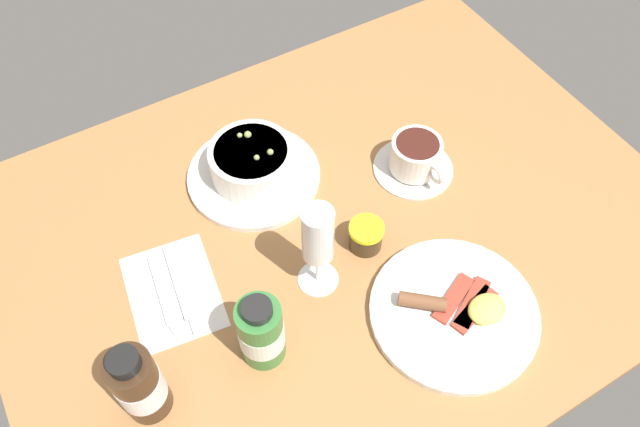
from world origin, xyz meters
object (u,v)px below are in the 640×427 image
(porridge_bowl, at_px, (253,165))
(sauce_bottle_brown, at_px, (139,385))
(coffee_cup, at_px, (415,158))
(breakfast_plate, at_px, (455,312))
(cutlery_setting, at_px, (174,294))
(jam_jar, at_px, (366,236))
(sauce_bottle_green, at_px, (261,332))
(wine_glass, at_px, (318,239))

(porridge_bowl, height_order, sauce_bottle_brown, sauce_bottle_brown)
(porridge_bowl, height_order, coffee_cup, porridge_bowl)
(coffee_cup, bearing_deg, sauce_bottle_brown, 15.97)
(coffee_cup, distance_m, breakfast_plate, 0.28)
(cutlery_setting, bearing_deg, coffee_cup, -177.78)
(jam_jar, relative_size, sauce_bottle_green, 0.41)
(sauce_bottle_green, height_order, breakfast_plate, sauce_bottle_green)
(porridge_bowl, xyz_separation_m, breakfast_plate, (-0.14, 0.39, -0.02))
(coffee_cup, bearing_deg, porridge_bowl, -26.38)
(cutlery_setting, height_order, coffee_cup, coffee_cup)
(jam_jar, xyz_separation_m, sauce_bottle_brown, (0.39, 0.07, 0.05))
(cutlery_setting, xyz_separation_m, breakfast_plate, (-0.35, 0.24, 0.01))
(sauce_bottle_brown, xyz_separation_m, breakfast_plate, (-0.44, 0.10, -0.06))
(coffee_cup, distance_m, sauce_bottle_brown, 0.57)
(porridge_bowl, bearing_deg, coffee_cup, 153.62)
(cutlery_setting, distance_m, wine_glass, 0.25)
(wine_glass, height_order, breakfast_plate, wine_glass)
(porridge_bowl, distance_m, wine_glass, 0.24)
(cutlery_setting, distance_m, coffee_cup, 0.46)
(coffee_cup, bearing_deg, jam_jar, 29.39)
(cutlery_setting, height_order, wine_glass, wine_glass)
(porridge_bowl, bearing_deg, sauce_bottle_brown, 43.16)
(coffee_cup, xyz_separation_m, jam_jar, (0.16, 0.09, -0.01))
(breakfast_plate, bearing_deg, wine_glass, -46.63)
(wine_glass, relative_size, sauce_bottle_green, 1.29)
(cutlery_setting, xyz_separation_m, sauce_bottle_green, (-0.08, 0.15, 0.06))
(cutlery_setting, xyz_separation_m, wine_glass, (-0.20, 0.09, 0.11))
(coffee_cup, height_order, sauce_bottle_brown, sauce_bottle_brown)
(jam_jar, bearing_deg, sauce_bottle_green, 19.54)
(cutlery_setting, bearing_deg, breakfast_plate, 145.21)
(wine_glass, relative_size, jam_jar, 3.15)
(cutlery_setting, xyz_separation_m, sauce_bottle_brown, (0.09, 0.14, 0.07))
(jam_jar, xyz_separation_m, breakfast_plate, (-0.05, 0.17, -0.02))
(cutlery_setting, xyz_separation_m, coffee_cup, (-0.46, -0.02, 0.03))
(porridge_bowl, xyz_separation_m, wine_glass, (0.01, 0.23, 0.08))
(porridge_bowl, xyz_separation_m, sauce_bottle_brown, (0.30, 0.28, 0.04))
(cutlery_setting, height_order, sauce_bottle_brown, sauce_bottle_brown)
(breakfast_plate, bearing_deg, coffee_cup, -112.70)
(porridge_bowl, relative_size, breakfast_plate, 0.91)
(porridge_bowl, xyz_separation_m, cutlery_setting, (0.21, 0.14, -0.03))
(wine_glass, distance_m, sauce_bottle_brown, 0.30)
(porridge_bowl, distance_m, jam_jar, 0.23)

